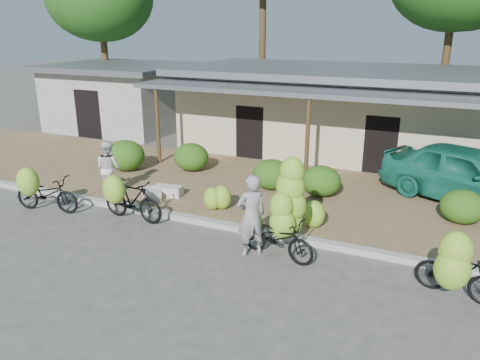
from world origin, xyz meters
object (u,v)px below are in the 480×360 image
object	(u,v)px
bike_far_left	(44,192)
bike_right	(456,269)
sack_near	(168,191)
bystander	(109,168)
bike_center	(284,218)
vendor	(251,216)
bike_left	(130,198)
sack_far	(151,194)
teal_van	(468,175)

from	to	relation	value
bike_far_left	bike_right	xyz separation A→B (m)	(10.38, -0.22, 0.10)
sack_near	bystander	distance (m)	1.87
bike_center	vendor	xyz separation A→B (m)	(-0.63, -0.36, 0.09)
vendor	bike_far_left	bearing A→B (deg)	-43.96
bike_left	bystander	xyz separation A→B (m)	(-1.65, 1.22, 0.29)
bike_right	sack_far	distance (m)	8.43
bike_far_left	sack_near	xyz separation A→B (m)	(2.54, 2.26, -0.33)
sack_near	bike_far_left	bearing A→B (deg)	-138.37
vendor	sack_near	bearing A→B (deg)	-75.69
bike_left	teal_van	world-z (taller)	teal_van
bike_right	bystander	distance (m)	9.68
bike_far_left	teal_van	distance (m)	11.86
bike_center	bike_left	bearing A→B (deg)	101.61
bike_center	vendor	size ratio (longest dim) A/B	1.18
sack_near	sack_far	size ratio (longest dim) A/B	1.13
bike_far_left	teal_van	bearing A→B (deg)	-72.18
bike_far_left	sack_near	bearing A→B (deg)	-57.15
sack_far	teal_van	size ratio (longest dim) A/B	0.16
bystander	bike_far_left	bearing A→B (deg)	68.40
sack_near	vendor	xyz separation A→B (m)	(3.64, -2.22, 0.68)
bike_left	sack_near	bearing A→B (deg)	3.32
bike_far_left	bike_center	world-z (taller)	bike_center
bike_center	teal_van	world-z (taller)	bike_center
bike_center	teal_van	distance (m)	6.20
vendor	bystander	distance (m)	5.54
bystander	sack_far	bearing A→B (deg)	-165.88
sack_near	vendor	world-z (taller)	vendor
bike_left	vendor	bearing A→B (deg)	-93.17
bike_far_left	bike_right	bearing A→B (deg)	-99.99
teal_van	bystander	bearing A→B (deg)	134.98
bike_right	vendor	world-z (taller)	vendor
bike_left	teal_van	bearing A→B (deg)	-55.62
sack_far	teal_van	world-z (taller)	teal_van
sack_near	teal_van	bearing A→B (deg)	20.73
bike_center	bystander	xyz separation A→B (m)	(-5.92, 1.28, 0.08)
bystander	teal_van	distance (m)	10.37
sack_near	bystander	bearing A→B (deg)	-160.72
vendor	bike_left	bearing A→B (deg)	-50.83
bike_center	bike_right	world-z (taller)	bike_center
bike_far_left	vendor	xyz separation A→B (m)	(6.17, 0.04, 0.35)
bike_center	sack_near	xyz separation A→B (m)	(-4.27, 1.86, -0.59)
bike_left	bystander	bearing A→B (deg)	56.86
bike_center	teal_van	size ratio (longest dim) A/B	0.46
sack_far	teal_van	xyz separation A→B (m)	(8.37, 3.44, 0.68)
teal_van	bike_center	bearing A→B (deg)	166.84
sack_far	teal_van	bearing A→B (deg)	22.35
bike_center	sack_near	size ratio (longest dim) A/B	2.62
sack_far	bystander	xyz separation A→B (m)	(-1.34, -0.19, 0.67)
bike_far_left	vendor	world-z (taller)	vendor
bike_right	sack_far	world-z (taller)	bike_right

